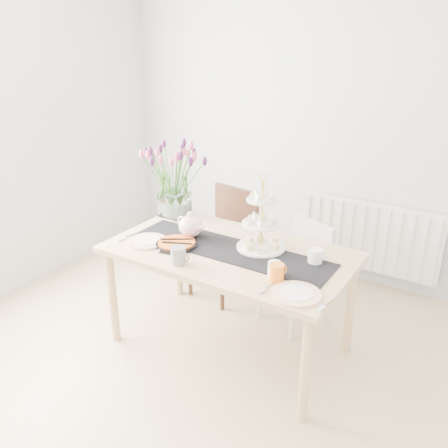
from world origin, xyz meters
The scene contains 16 objects.
room_shell centered at (0.00, 0.00, 1.30)m, with size 4.50×4.50×4.50m.
radiator centered at (0.50, 2.19, 0.45)m, with size 1.20×0.08×0.60m, color white.
dining_table centered at (-0.04, 0.78, 0.67)m, with size 1.60×0.90×0.75m.
chair_brown centered at (-0.46, 1.44, 0.52)m, with size 0.51×0.51×0.90m.
chair_white centered at (0.24, 1.38, 0.45)m, with size 0.50×0.50×0.78m.
table_runner centered at (-0.04, 0.78, 0.75)m, with size 1.40×0.35×0.01m, color black.
tulip_vase centered at (-0.73, 1.09, 1.13)m, with size 0.69×0.69×0.60m.
cake_stand centered at (0.13, 0.90, 0.89)m, with size 0.32×0.32×0.47m.
teapot centered at (-0.38, 0.82, 0.83)m, with size 0.27×0.22×0.18m, color white, non-canonical shape.
cream_jug centered at (0.51, 0.91, 0.80)m, with size 0.09×0.09×0.09m, color white.
tart_tin centered at (-0.37, 0.64, 0.77)m, with size 0.28×0.28×0.03m.
mug_grey centered at (-0.20, 0.45, 0.81)m, with size 0.09×0.09×0.11m, color gray.
mug_white centered at (0.37, 0.62, 0.80)m, with size 0.08×0.08×0.09m, color white.
mug_orange centered at (0.41, 0.58, 0.80)m, with size 0.09×0.09×0.10m, color orange.
plate_left centered at (-0.58, 0.59, 0.76)m, with size 0.27×0.27×0.01m, color white.
plate_right centered at (0.57, 0.49, 0.76)m, with size 0.28×0.28×0.01m, color white.
Camera 1 is at (1.44, -1.62, 2.09)m, focal length 38.00 mm.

